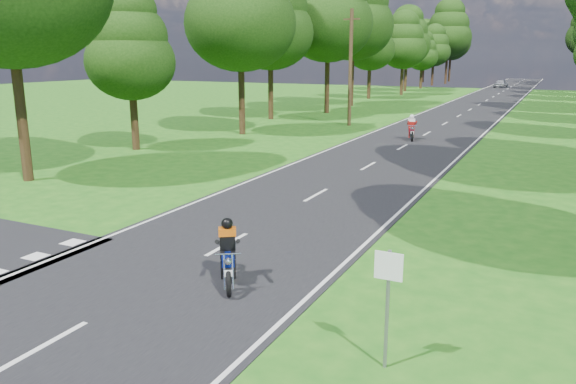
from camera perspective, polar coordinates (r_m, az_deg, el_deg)
The scene contains 9 objects.
ground at distance 13.54m, azimuth -10.74°, elevation -7.80°, with size 160.00×160.00×0.00m, color #1C5D15.
main_road at distance 60.70m, azimuth 18.85°, elevation 8.40°, with size 7.00×140.00×0.02m, color black.
road_markings at distance 58.87m, azimuth 18.48°, elevation 8.30°, with size 7.40×140.00×0.01m.
treeline at distance 70.44m, azimuth 21.71°, elevation 15.55°, with size 40.00×115.35×14.78m.
telegraph_pole at distance 40.41m, azimuth 6.36°, elevation 12.48°, with size 1.20×0.26×8.00m.
road_sign at distance 9.03m, azimuth 10.11°, elevation -9.80°, with size 0.45×0.07×2.00m.
rider_near_blue at distance 12.38m, azimuth -6.14°, elevation -6.05°, with size 0.58×1.73×1.44m, color navy, non-canonical shape.
rider_far_red at distance 34.08m, azimuth 12.44°, elevation 6.43°, with size 0.59×1.77×1.48m, color #AD0D23, non-canonical shape.
distant_car at distance 93.36m, azimuth 20.82°, elevation 10.26°, with size 1.47×3.65×1.24m, color #ACAFB3.
Camera 1 is at (7.66, -10.02, 4.92)m, focal length 35.00 mm.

